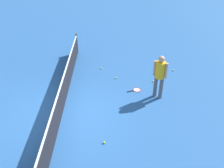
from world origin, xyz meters
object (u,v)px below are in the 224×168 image
at_px(tennis_ball_midcourt, 101,68).
at_px(tennis_ball_stray_left, 153,81).
at_px(tennis_racket_near_player, 136,90).
at_px(tennis_ball_near_player, 116,78).
at_px(tennis_ball_baseline, 104,142).
at_px(player_near_side, 160,74).
at_px(tennis_ball_by_net, 173,70).

distance_m(tennis_ball_midcourt, tennis_ball_stray_left, 2.50).
bearing_deg(tennis_racket_near_player, tennis_ball_near_player, 40.32).
distance_m(tennis_ball_baseline, tennis_ball_stray_left, 3.99).
bearing_deg(player_near_side, tennis_ball_baseline, 139.99).
distance_m(player_near_side, tennis_ball_midcourt, 3.28).
bearing_deg(tennis_ball_by_net, tennis_ball_midcourt, 86.07).
xyz_separation_m(tennis_ball_by_net, tennis_ball_baseline, (-4.38, 3.07, 0.00)).
height_order(tennis_ball_midcourt, tennis_ball_stray_left, same).
relative_size(player_near_side, tennis_ball_stray_left, 25.76).
bearing_deg(tennis_ball_stray_left, tennis_ball_midcourt, 62.25).
relative_size(player_near_side, tennis_ball_by_net, 25.76).
bearing_deg(tennis_ball_stray_left, tennis_ball_by_net, -48.45).
bearing_deg(tennis_racket_near_player, tennis_ball_baseline, 156.33).
relative_size(tennis_racket_near_player, tennis_ball_baseline, 9.18).
bearing_deg(tennis_ball_near_player, player_near_side, -131.86).
bearing_deg(tennis_racket_near_player, player_near_side, -121.12).
distance_m(tennis_racket_near_player, tennis_ball_near_player, 1.20).
bearing_deg(tennis_ball_by_net, tennis_ball_near_player, 103.93).
xyz_separation_m(tennis_ball_by_net, tennis_ball_midcourt, (0.22, 3.27, 0.00)).
bearing_deg(player_near_side, tennis_ball_midcourt, 44.25).
bearing_deg(tennis_ball_midcourt, tennis_ball_near_player, -143.06).
relative_size(tennis_ball_by_net, tennis_ball_stray_left, 1.00).
bearing_deg(tennis_ball_by_net, player_near_side, 151.74).
relative_size(player_near_side, tennis_ball_near_player, 25.76).
bearing_deg(tennis_ball_baseline, tennis_racket_near_player, -23.67).
xyz_separation_m(tennis_ball_by_net, tennis_ball_stray_left, (-0.94, 1.06, 0.00)).
relative_size(tennis_ball_near_player, tennis_ball_stray_left, 1.00).
height_order(tennis_ball_near_player, tennis_ball_stray_left, same).
xyz_separation_m(tennis_ball_near_player, tennis_ball_baseline, (-3.73, 0.46, 0.00)).
height_order(tennis_racket_near_player, tennis_ball_midcourt, tennis_ball_midcourt).
relative_size(tennis_ball_baseline, tennis_ball_stray_left, 1.00).
xyz_separation_m(tennis_racket_near_player, tennis_ball_by_net, (1.56, -1.83, 0.02)).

